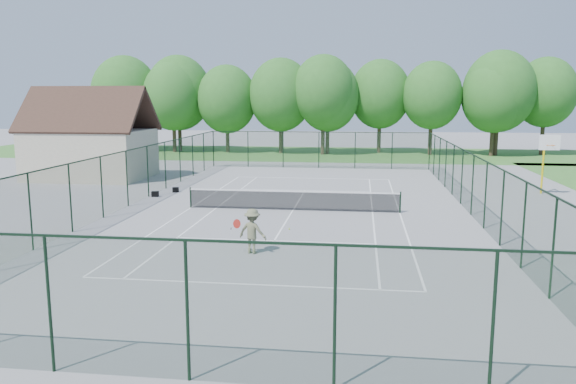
{
  "coord_description": "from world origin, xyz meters",
  "views": [
    {
      "loc": [
        3.43,
        -28.5,
        5.8
      ],
      "look_at": [
        0.0,
        -2.0,
        1.3
      ],
      "focal_mm": 35.0,
      "sensor_mm": 36.0,
      "label": 1
    }
  ],
  "objects_px": {
    "basketball_goal": "(547,153)",
    "tennis_player": "(252,231)",
    "tennis_net": "(293,199)",
    "sports_bag_a": "(155,194)"
  },
  "relations": [
    {
      "from": "tennis_net",
      "to": "sports_bag_a",
      "type": "bearing_deg",
      "value": 160.9
    },
    {
      "from": "basketball_goal",
      "to": "sports_bag_a",
      "type": "xyz_separation_m",
      "value": [
        -23.07,
        -3.63,
        -2.41
      ]
    },
    {
      "from": "tennis_net",
      "to": "basketball_goal",
      "type": "bearing_deg",
      "value": 24.55
    },
    {
      "from": "tennis_player",
      "to": "tennis_net",
      "type": "bearing_deg",
      "value": 86.35
    },
    {
      "from": "sports_bag_a",
      "to": "tennis_player",
      "type": "xyz_separation_m",
      "value": [
        8.07,
        -11.3,
        0.69
      ]
    },
    {
      "from": "basketball_goal",
      "to": "sports_bag_a",
      "type": "distance_m",
      "value": 23.48
    },
    {
      "from": "sports_bag_a",
      "to": "tennis_net",
      "type": "bearing_deg",
      "value": -25.09
    },
    {
      "from": "tennis_net",
      "to": "basketball_goal",
      "type": "relative_size",
      "value": 3.04
    },
    {
      "from": "basketball_goal",
      "to": "tennis_player",
      "type": "distance_m",
      "value": 21.24
    },
    {
      "from": "basketball_goal",
      "to": "tennis_player",
      "type": "xyz_separation_m",
      "value": [
        -15.01,
        -14.93,
        -1.72
      ]
    }
  ]
}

